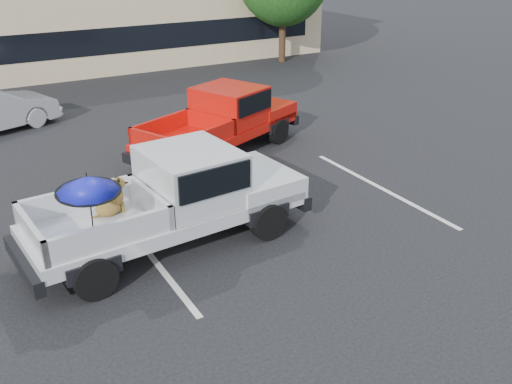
% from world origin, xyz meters
% --- Properties ---
extents(ground, '(90.00, 90.00, 0.00)m').
position_xyz_m(ground, '(0.00, 0.00, 0.00)').
color(ground, black).
rests_on(ground, ground).
extents(stripe_left, '(0.12, 5.00, 0.01)m').
position_xyz_m(stripe_left, '(-3.00, 2.00, 0.00)').
color(stripe_left, silver).
rests_on(stripe_left, ground).
extents(stripe_right, '(0.12, 5.00, 0.01)m').
position_xyz_m(stripe_right, '(3.00, 2.00, 0.00)').
color(stripe_right, silver).
rests_on(stripe_right, ground).
extents(silver_pickup, '(5.84, 2.49, 2.06)m').
position_xyz_m(silver_pickup, '(-2.21, 2.02, 1.05)').
color(silver_pickup, black).
rests_on(silver_pickup, ground).
extents(red_pickup, '(5.70, 3.85, 1.78)m').
position_xyz_m(red_pickup, '(1.01, 6.31, 0.97)').
color(red_pickup, black).
rests_on(red_pickup, ground).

